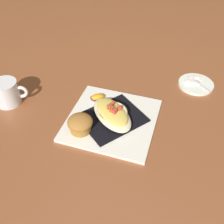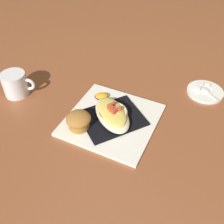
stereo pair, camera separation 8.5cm
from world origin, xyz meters
name	(u,v)px [view 1 (the left image)]	position (x,y,z in m)	size (l,w,h in m)	color
ground_plane	(112,121)	(0.00, 0.00, 0.00)	(2.60, 2.60, 0.00)	brown
square_plate	(112,120)	(0.00, 0.00, 0.01)	(0.29, 0.29, 0.01)	white
folded_napkin	(112,118)	(0.00, 0.00, 0.01)	(0.16, 0.20, 0.00)	black
gratin_dish	(112,113)	(0.00, 0.00, 0.04)	(0.19, 0.20, 0.05)	beige
muffin	(80,124)	(0.09, -0.07, 0.04)	(0.08, 0.08, 0.06)	#A1702C
orange_garnish	(97,97)	(-0.07, -0.09, 0.02)	(0.05, 0.06, 0.02)	#491F5C
coffee_mug	(7,94)	(0.06, -0.38, 0.04)	(0.09, 0.12, 0.09)	white
creamer_saucer	(196,84)	(-0.31, 0.22, 0.01)	(0.13, 0.13, 0.01)	white
spoon	(197,83)	(-0.31, 0.23, 0.02)	(0.06, 0.08, 0.01)	silver
creamer_cup_0	(197,77)	(-0.34, 0.22, 0.02)	(0.02, 0.02, 0.02)	white
creamer_cup_1	(191,78)	(-0.33, 0.20, 0.02)	(0.02, 0.02, 0.02)	white
creamer_cup_2	(189,81)	(-0.30, 0.19, 0.02)	(0.02, 0.02, 0.02)	white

